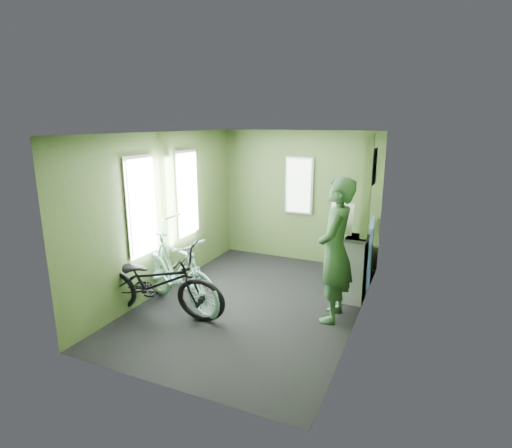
{
  "coord_description": "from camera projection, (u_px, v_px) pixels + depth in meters",
  "views": [
    {
      "loc": [
        2.09,
        -4.65,
        2.42
      ],
      "look_at": [
        0.0,
        0.1,
        1.1
      ],
      "focal_mm": 28.0,
      "sensor_mm": 36.0,
      "label": 1
    }
  ],
  "objects": [
    {
      "name": "room",
      "position": [
        252.0,
        200.0,
        5.24
      ],
      "size": [
        4.0,
        4.02,
        2.31
      ],
      "color": "black",
      "rests_on": "ground"
    },
    {
      "name": "bicycle_black",
      "position": [
        157.0,
        317.0,
        5.12
      ],
      "size": [
        1.95,
        1.08,
        1.09
      ],
      "primitive_type": "imported",
      "rotation": [
        0.0,
        -0.21,
        1.71
      ],
      "color": "black",
      "rests_on": "ground"
    },
    {
      "name": "bicycle_mint",
      "position": [
        178.0,
        307.0,
        5.41
      ],
      "size": [
        1.81,
        1.15,
        1.07
      ],
      "primitive_type": "imported",
      "rotation": [
        0.0,
        -0.09,
        1.2
      ],
      "color": "#83C1B2",
      "rests_on": "ground"
    },
    {
      "name": "passenger",
      "position": [
        335.0,
        250.0,
        4.88
      ],
      "size": [
        0.44,
        0.71,
        1.81
      ],
      "rotation": [
        0.0,
        0.0,
        -1.56
      ],
      "color": "#274729",
      "rests_on": "ground"
    },
    {
      "name": "waste_box",
      "position": [
        355.0,
        269.0,
        5.5
      ],
      "size": [
        0.27,
        0.38,
        0.92
      ],
      "primitive_type": "cube",
      "color": "gray",
      "rests_on": "ground"
    },
    {
      "name": "bench_seat",
      "position": [
        356.0,
        262.0,
        6.31
      ],
      "size": [
        0.6,
        0.96,
        0.96
      ],
      "rotation": [
        0.0,
        0.0,
        0.11
      ],
      "color": "navy",
      "rests_on": "ground"
    }
  ]
}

